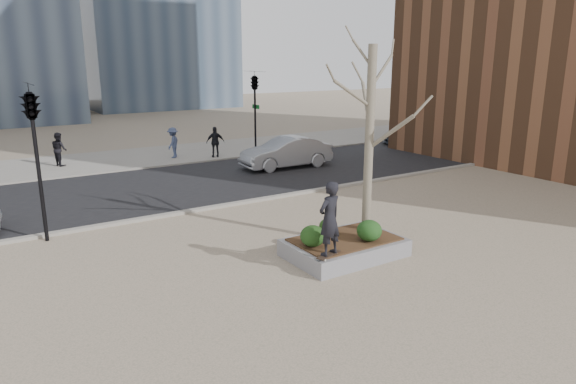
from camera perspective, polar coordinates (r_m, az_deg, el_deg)
ground at (r=13.36m, az=2.88°, el=-7.94°), size 120.00×120.00×0.00m
street at (r=21.87m, az=-12.57°, el=0.72°), size 60.00×8.00×0.02m
far_sidewalk at (r=28.41m, az=-17.56°, el=3.54°), size 60.00×6.00×0.02m
planter at (r=13.85m, az=6.28°, el=-6.18°), size 3.00×2.00×0.45m
planter_mulch at (r=13.76m, az=6.30°, el=-5.23°), size 2.70×1.70×0.04m
sycamore_tree at (r=13.90m, az=9.14°, el=8.93°), size 2.80×2.80×6.60m
shrub_left at (r=13.06m, az=2.76°, el=-4.90°), size 0.64×0.64×0.54m
shrub_middle at (r=14.01m, az=4.49°, el=-3.82°), size 0.50×0.50×0.43m
shrub_right at (r=13.59m, az=9.02°, el=-4.25°), size 0.66×0.66×0.56m
skateboard at (r=12.57m, az=4.55°, el=-7.06°), size 0.80×0.44×0.08m
skateboarder at (r=12.25m, az=4.63°, el=-2.95°), size 0.74×0.57×1.82m
car_silver at (r=24.77m, az=-0.19°, el=4.42°), size 4.52×1.80×1.46m
car_third at (r=33.00m, az=13.84°, el=6.30°), size 4.27×2.26×1.18m
pedestrian_a at (r=27.55m, az=-24.07°, el=4.38°), size 0.81×0.93×1.64m
pedestrian_b at (r=27.92m, az=-12.66°, el=5.38°), size 1.13×1.17×1.61m
pedestrian_c at (r=27.65m, az=-8.07°, el=5.52°), size 1.03×0.68×1.62m
traffic_light_near at (r=15.95m, az=-26.03°, el=2.75°), size 0.60×2.48×4.50m
traffic_light_far at (r=28.32m, az=-3.68°, el=8.73°), size 0.60×2.48×4.50m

